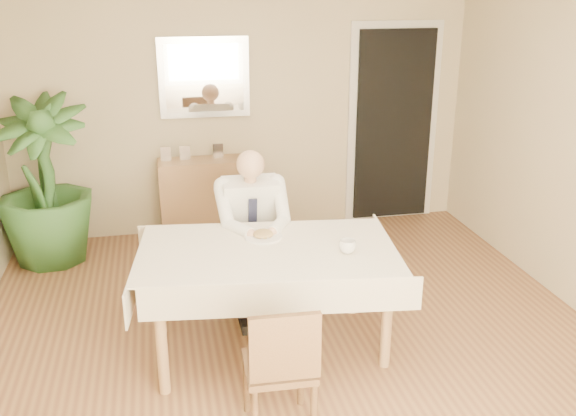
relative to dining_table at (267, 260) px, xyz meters
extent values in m
plane|color=brown|center=(0.19, -0.13, -0.67)|extent=(5.00, 5.00, 0.00)
cube|color=#C6B38E|center=(0.19, 2.37, 0.63)|extent=(4.50, 0.02, 2.60)
cube|color=silver|center=(0.19, -2.61, 0.78)|extent=(1.34, 0.02, 1.44)
cube|color=white|center=(0.19, -2.59, 0.78)|extent=(1.18, 0.02, 1.28)
cube|color=silver|center=(1.74, 2.35, 0.33)|extent=(0.96, 0.03, 2.10)
cube|color=black|center=(1.74, 2.32, 0.33)|extent=(0.80, 0.05, 1.95)
cube|color=silver|center=(-0.19, 2.34, 0.88)|extent=(0.86, 0.03, 0.76)
cube|color=white|center=(-0.19, 2.32, 0.88)|extent=(0.74, 0.02, 0.64)
cube|color=olive|center=(0.00, 0.00, 0.05)|extent=(1.69, 1.08, 0.04)
cube|color=beige|center=(0.00, 0.00, 0.08)|extent=(1.81, 1.19, 0.01)
cube|color=beige|center=(0.00, -0.50, -0.03)|extent=(1.69, 0.21, 0.22)
cube|color=beige|center=(0.00, 0.50, -0.03)|extent=(1.69, 0.21, 0.22)
cube|color=beige|center=(-0.85, 0.00, -0.03)|extent=(0.13, 0.99, 0.22)
cube|color=beige|center=(0.85, 0.00, -0.03)|extent=(0.13, 0.99, 0.22)
cylinder|color=olive|center=(-0.72, -0.37, -0.32)|extent=(0.07, 0.07, 0.70)
cylinder|color=olive|center=(0.72, -0.37, -0.32)|extent=(0.07, 0.07, 0.70)
cylinder|color=olive|center=(-0.72, 0.37, -0.32)|extent=(0.07, 0.07, 0.70)
cylinder|color=olive|center=(0.72, 0.37, -0.32)|extent=(0.07, 0.07, 0.70)
cube|color=#48311E|center=(0.00, 0.80, -0.25)|extent=(0.43, 0.43, 0.04)
cube|color=#48311E|center=(0.00, 0.98, -0.01)|extent=(0.41, 0.06, 0.41)
cylinder|color=#48311E|center=(-0.17, 0.63, -0.47)|extent=(0.04, 0.04, 0.40)
cylinder|color=#48311E|center=(0.17, 0.63, -0.47)|extent=(0.04, 0.04, 0.40)
cylinder|color=#48311E|center=(-0.17, 0.97, -0.47)|extent=(0.04, 0.04, 0.40)
cylinder|color=#48311E|center=(0.17, 0.97, -0.47)|extent=(0.04, 0.04, 0.40)
cube|color=#48311E|center=(-0.08, -0.82, -0.28)|extent=(0.39, 0.39, 0.04)
cube|color=#48311E|center=(-0.08, -0.99, -0.05)|extent=(0.38, 0.05, 0.38)
cylinder|color=#48311E|center=(0.08, -0.98, -0.48)|extent=(0.04, 0.04, 0.37)
cylinder|color=#48311E|center=(-0.25, -0.66, -0.48)|extent=(0.04, 0.04, 0.37)
cylinder|color=#48311E|center=(0.08, -0.66, -0.48)|extent=(0.04, 0.04, 0.37)
cube|color=white|center=(0.00, 0.76, 0.08)|extent=(0.42, 0.31, 0.55)
cube|color=black|center=(0.00, 0.64, 0.05)|extent=(0.07, 0.08, 0.36)
cylinder|color=tan|center=(0.00, 0.71, 0.37)|extent=(0.09, 0.09, 0.08)
sphere|color=tan|center=(0.00, 0.69, 0.47)|extent=(0.21, 0.21, 0.21)
cube|color=black|center=(-0.10, 0.56, -0.15)|extent=(0.13, 0.42, 0.13)
cube|color=black|center=(0.10, 0.56, -0.15)|extent=(0.13, 0.42, 0.13)
cube|color=black|center=(-0.10, 0.38, -0.44)|extent=(0.11, 0.12, 0.45)
cube|color=black|center=(0.10, 0.38, -0.44)|extent=(0.11, 0.12, 0.45)
cube|color=black|center=(-0.10, 0.32, -0.63)|extent=(0.11, 0.26, 0.07)
cube|color=black|center=(0.10, 0.32, -0.63)|extent=(0.11, 0.26, 0.07)
cylinder|color=white|center=(0.01, 0.19, 0.09)|extent=(0.26, 0.26, 0.02)
ellipsoid|color=olive|center=(0.01, 0.19, 0.11)|extent=(0.14, 0.14, 0.06)
cylinder|color=silver|center=(0.05, 0.13, 0.11)|extent=(0.01, 0.13, 0.01)
cylinder|color=silver|center=(-0.03, 0.13, 0.11)|extent=(0.01, 0.13, 0.01)
imported|color=white|center=(0.50, -0.17, 0.13)|extent=(0.14, 0.14, 0.09)
cube|color=olive|center=(-0.19, 2.19, -0.27)|extent=(0.99, 0.34, 0.79)
cube|color=silver|center=(-0.59, 2.21, 0.19)|extent=(0.10, 0.02, 0.14)
cube|color=silver|center=(-0.41, 2.23, 0.19)|extent=(0.10, 0.02, 0.14)
cube|color=silver|center=(-0.09, 2.24, 0.19)|extent=(0.10, 0.02, 0.14)
imported|color=#275020|center=(-1.67, 1.88, 0.08)|extent=(1.00, 1.00, 1.50)
camera|label=1|loc=(-0.66, -3.84, 1.76)|focal=40.00mm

